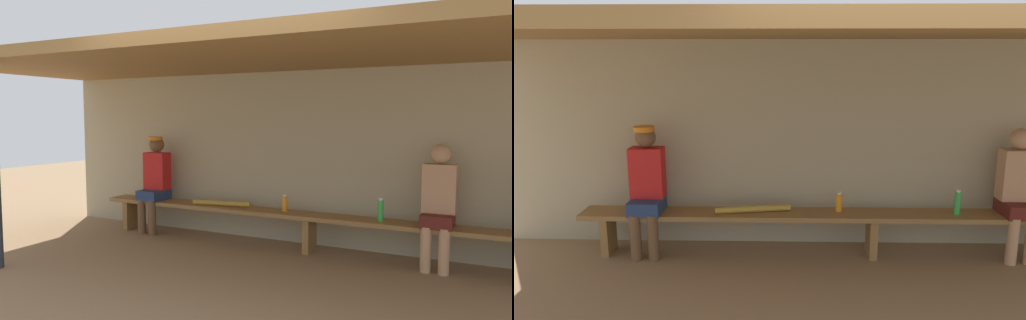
{
  "view_description": "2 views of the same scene",
  "coord_description": "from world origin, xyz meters",
  "views": [
    {
      "loc": [
        2.06,
        -3.9,
        1.62
      ],
      "look_at": [
        -0.66,
        1.44,
        1.09
      ],
      "focal_mm": 34.49,
      "sensor_mm": 36.0,
      "label": 1
    },
    {
      "loc": [
        -0.93,
        -3.29,
        2.1
      ],
      "look_at": [
        -1.05,
        1.25,
        1.08
      ],
      "focal_mm": 34.69,
      "sensor_mm": 36.0,
      "label": 2
    }
  ],
  "objects": [
    {
      "name": "baseball_bat",
      "position": [
        -1.23,
        1.55,
        0.49
      ],
      "size": [
        0.78,
        0.2,
        0.07
      ],
      "primitive_type": "cylinder",
      "rotation": [
        0.0,
        1.57,
        0.18
      ],
      "color": "#B28C33",
      "rests_on": "bench"
    },
    {
      "name": "water_bottle_clear",
      "position": [
        0.85,
        1.53,
        0.58
      ],
      "size": [
        0.06,
        0.06,
        0.26
      ],
      "color": "green",
      "rests_on": "bench"
    },
    {
      "name": "dugout_roof",
      "position": [
        0.0,
        0.7,
        2.26
      ],
      "size": [
        8.0,
        2.8,
        0.12
      ],
      "primitive_type": "cube",
      "color": "olive",
      "rests_on": "back_wall"
    },
    {
      "name": "water_bottle_green",
      "position": [
        -0.34,
        1.6,
        0.56
      ],
      "size": [
        0.07,
        0.07,
        0.21
      ],
      "color": "orange",
      "rests_on": "bench"
    },
    {
      "name": "bench",
      "position": [
        0.0,
        1.55,
        0.39
      ],
      "size": [
        6.0,
        0.36,
        0.46
      ],
      "color": "olive",
      "rests_on": "ground"
    },
    {
      "name": "player_shirtless_tan",
      "position": [
        1.45,
        1.55,
        0.73
      ],
      "size": [
        0.34,
        0.42,
        1.34
      ],
      "color": "#591E19",
      "rests_on": "ground"
    },
    {
      "name": "ground_plane",
      "position": [
        0.0,
        0.0,
        0.0
      ],
      "size": [
        24.0,
        24.0,
        0.0
      ],
      "primitive_type": "plane",
      "color": "#8C6D4C"
    },
    {
      "name": "back_wall",
      "position": [
        0.0,
        2.0,
        1.1
      ],
      "size": [
        8.0,
        0.2,
        2.2
      ],
      "primitive_type": "cube",
      "color": "tan",
      "rests_on": "ground"
    },
    {
      "name": "player_in_white",
      "position": [
        -2.32,
        1.55,
        0.75
      ],
      "size": [
        0.34,
        0.42,
        1.34
      ],
      "color": "navy",
      "rests_on": "ground"
    }
  ]
}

